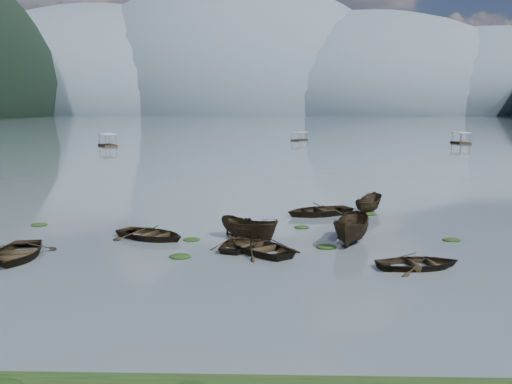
{
  "coord_description": "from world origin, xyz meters",
  "views": [
    {
      "loc": [
        1.13,
        -25.93,
        7.49
      ],
      "look_at": [
        0.0,
        12.0,
        2.0
      ],
      "focal_mm": 40.0,
      "sensor_mm": 36.0,
      "label": 1
    }
  ],
  "objects_px": {
    "pontoon_left": "(108,146)",
    "pontoon_centre": "(299,140)",
    "rowboat_0": "(17,258)",
    "rowboat_3": "(259,252)"
  },
  "relations": [
    {
      "from": "rowboat_0",
      "to": "pontoon_left",
      "type": "distance_m",
      "value": 92.17
    },
    {
      "from": "rowboat_3",
      "to": "pontoon_left",
      "type": "bearing_deg",
      "value": -108.57
    },
    {
      "from": "rowboat_0",
      "to": "pontoon_centre",
      "type": "bearing_deg",
      "value": 69.98
    },
    {
      "from": "pontoon_left",
      "to": "pontoon_centre",
      "type": "distance_m",
      "value": 46.86
    },
    {
      "from": "rowboat_0",
      "to": "pontoon_centre",
      "type": "height_order",
      "value": "pontoon_centre"
    },
    {
      "from": "rowboat_3",
      "to": "pontoon_left",
      "type": "height_order",
      "value": "pontoon_left"
    },
    {
      "from": "rowboat_0",
      "to": "pontoon_centre",
      "type": "relative_size",
      "value": 0.93
    },
    {
      "from": "rowboat_0",
      "to": "pontoon_left",
      "type": "xyz_separation_m",
      "value": [
        -21.35,
        89.67,
        0.0
      ]
    },
    {
      "from": "rowboat_3",
      "to": "rowboat_0",
      "type": "bearing_deg",
      "value": -31.74
    },
    {
      "from": "rowboat_0",
      "to": "pontoon_left",
      "type": "bearing_deg",
      "value": 93.19
    }
  ]
}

